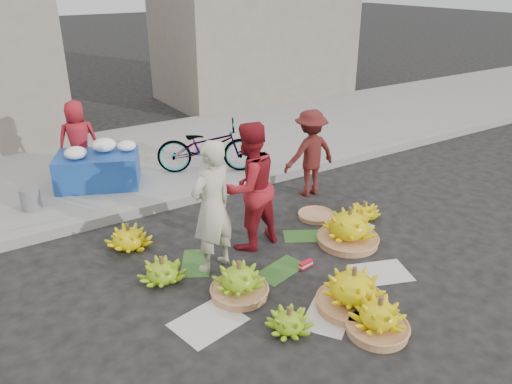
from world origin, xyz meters
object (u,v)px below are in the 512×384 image
flower_table (98,167)px  vendor_cream (212,207)px  bicycle (207,147)px  banana_bunch_4 (349,227)px  banana_bunch_0 (239,281)px

flower_table → vendor_cream: bearing=-57.3°
vendor_cream → bicycle: vendor_cream is taller
banana_bunch_4 → bicycle: size_ratio=0.49×
banana_bunch_0 → banana_bunch_4: 1.84m
vendor_cream → flower_table: size_ratio=1.10×
banana_bunch_4 → vendor_cream: bearing=166.6°
banana_bunch_4 → flower_table: (-2.28, 3.46, 0.19)m
banana_bunch_0 → bicycle: bearing=68.2°
banana_bunch_0 → vendor_cream: bearing=87.1°
vendor_cream → bicycle: size_ratio=0.95×
banana_bunch_4 → flower_table: bearing=123.3°
flower_table → bicycle: 1.83m
banana_bunch_0 → banana_bunch_4: size_ratio=0.87×
banana_bunch_0 → bicycle: bicycle is taller
vendor_cream → banana_bunch_4: bearing=151.8°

